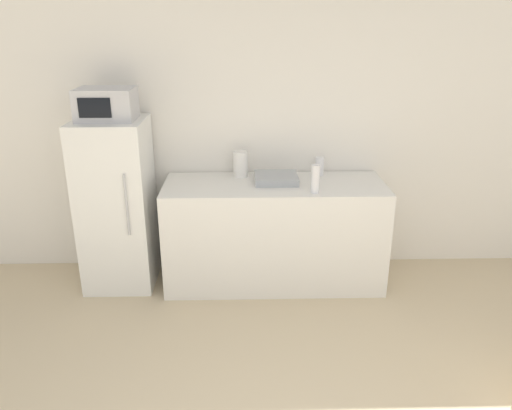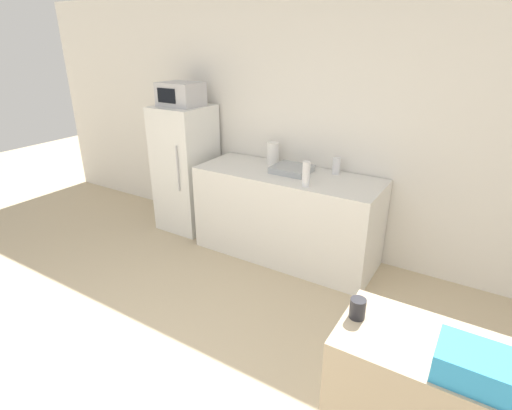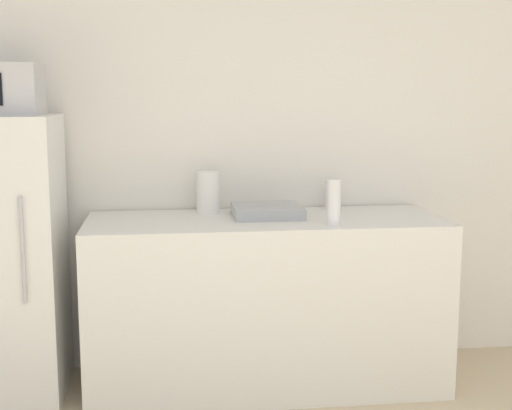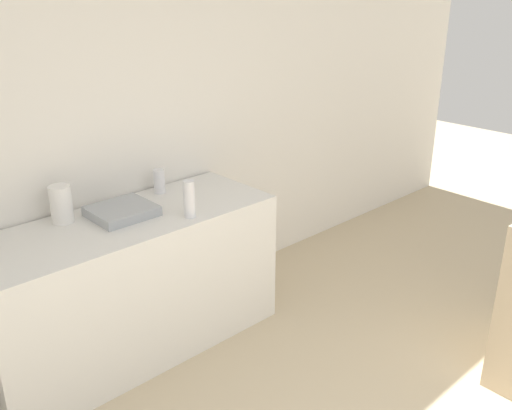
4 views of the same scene
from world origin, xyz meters
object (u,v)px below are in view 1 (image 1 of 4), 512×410
Objects in this scene: bottle_short at (319,166)px; microwave at (106,104)px; paper_towel_roll at (240,164)px; bottle_tall at (315,179)px; refrigerator at (117,205)px.

microwave is at bearing -172.97° from bottle_short.
bottle_short is 0.70m from paper_towel_roll.
bottle_short is (0.10, 0.47, -0.03)m from bottle_tall.
microwave is at bearing -169.70° from paper_towel_roll.
bottle_tall is (1.65, -0.26, 0.30)m from refrigerator.
microwave is 1.98× the size of paper_towel_roll.
paper_towel_roll is at bearing 10.30° from microwave.
microwave is at bearing -108.24° from refrigerator.
paper_towel_roll is at bearing 10.24° from refrigerator.
microwave is 1.87m from bottle_short.
bottle_short is (1.76, 0.22, -0.59)m from microwave.
paper_towel_roll is (1.06, 0.19, -0.56)m from microwave.
refrigerator is 1.70m from bottle_tall.
refrigerator is 6.42× the size of paper_towel_roll.
microwave is at bearing 171.17° from bottle_tall.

